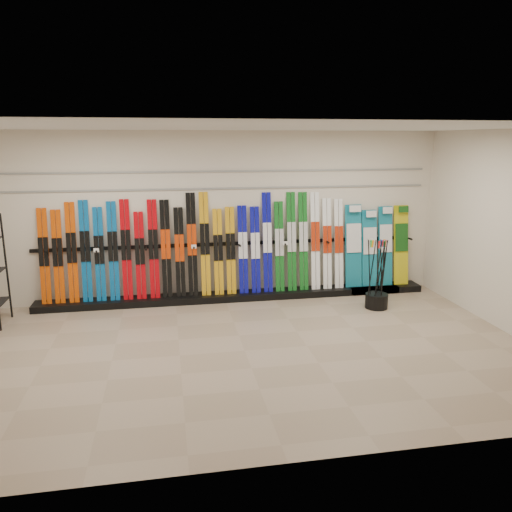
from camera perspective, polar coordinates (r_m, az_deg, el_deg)
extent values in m
plane|color=gray|center=(7.01, -1.30, -10.76)|extent=(8.00, 8.00, 0.00)
plane|color=beige|center=(8.99, -3.86, 4.55)|extent=(8.00, 0.00, 8.00)
plane|color=silver|center=(6.41, -1.44, 14.55)|extent=(8.00, 8.00, 0.00)
cube|color=black|center=(9.13, -2.16, -4.58)|extent=(8.00, 0.40, 0.12)
cube|color=#CC4406|center=(9.12, -23.06, -0.04)|extent=(0.17, 0.25, 1.61)
cube|color=#CC4406|center=(9.08, -21.70, -0.08)|extent=(0.17, 0.25, 1.58)
cube|color=#CC4406|center=(9.03, -20.30, 0.36)|extent=(0.17, 0.26, 1.70)
cube|color=#085397|center=(8.99, -18.90, 0.51)|extent=(0.17, 0.27, 1.73)
cube|color=#085397|center=(8.96, -17.46, 0.18)|extent=(0.17, 0.25, 1.61)
cube|color=#085397|center=(8.93, -16.02, 0.54)|extent=(0.17, 0.26, 1.70)
cube|color=#B1030C|center=(8.91, -14.62, 0.69)|extent=(0.17, 0.27, 1.73)
cube|color=#B1030C|center=(8.91, -13.12, 0.05)|extent=(0.17, 0.24, 1.51)
cube|color=#B1030C|center=(8.89, -11.64, 0.77)|extent=(0.17, 0.27, 1.72)
cube|color=black|center=(8.89, -10.26, 0.80)|extent=(0.17, 0.26, 1.71)
cube|color=black|center=(8.89, -8.72, 0.42)|extent=(0.17, 0.25, 1.57)
cube|color=black|center=(8.89, -7.33, 1.28)|extent=(0.17, 0.28, 1.82)
cube|color=gold|center=(8.91, -5.87, 1.37)|extent=(0.17, 0.28, 1.83)
cube|color=gold|center=(8.94, -4.35, 0.46)|extent=(0.17, 0.24, 1.53)
cube|color=gold|center=(8.96, -2.92, 0.61)|extent=(0.17, 0.24, 1.56)
cube|color=#0C0E93|center=(8.99, -1.51, 0.73)|extent=(0.17, 0.25, 1.58)
cube|color=#0C0E93|center=(9.03, -0.07, 0.71)|extent=(0.17, 0.24, 1.55)
cube|color=#0C0E93|center=(9.06, 1.30, 1.55)|extent=(0.17, 0.28, 1.80)
cube|color=#15641E|center=(9.11, 2.68, 1.07)|extent=(0.17, 0.25, 1.63)
cube|color=#15641E|center=(9.16, 4.08, 1.64)|extent=(0.17, 0.28, 1.80)
cube|color=#15641E|center=(9.22, 5.43, 1.67)|extent=(0.17, 0.28, 1.79)
cube|color=white|center=(9.28, 6.78, 1.70)|extent=(0.17, 0.28, 1.78)
cube|color=white|center=(9.36, 8.12, 1.39)|extent=(0.17, 0.26, 1.67)
cube|color=white|center=(9.43, 9.43, 1.39)|extent=(0.17, 0.26, 1.66)
cube|color=#14728C|center=(9.55, 11.06, 1.12)|extent=(0.32, 0.24, 1.54)
cube|color=#14728C|center=(9.67, 12.83, 0.87)|extent=(0.29, 0.22, 1.44)
cube|color=#14728C|center=(9.80, 14.56, 1.11)|extent=(0.27, 0.23, 1.50)
cube|color=gold|center=(9.94, 16.23, 1.20)|extent=(0.29, 0.23, 1.51)
cylinder|color=black|center=(8.89, 13.60, -5.01)|extent=(0.39, 0.39, 0.25)
cylinder|color=black|center=(8.78, 14.37, -1.98)|extent=(0.08, 0.04, 1.18)
cylinder|color=black|center=(8.83, 14.22, -1.90)|extent=(0.10, 0.13, 1.17)
cylinder|color=black|center=(8.72, 14.26, -2.08)|extent=(0.08, 0.11, 1.18)
cylinder|color=black|center=(8.71, 12.85, -2.03)|extent=(0.11, 0.05, 1.18)
cylinder|color=black|center=(8.66, 13.71, -2.17)|extent=(0.11, 0.04, 1.18)
cylinder|color=black|center=(8.70, 13.01, -2.05)|extent=(0.16, 0.08, 1.17)
cylinder|color=black|center=(8.78, 13.95, -1.97)|extent=(0.11, 0.11, 1.18)
cylinder|color=black|center=(8.71, 14.27, -2.10)|extent=(0.07, 0.13, 1.18)
cylinder|color=black|center=(8.77, 14.12, -1.98)|extent=(0.06, 0.12, 1.18)
cube|color=gray|center=(8.91, -3.90, 7.71)|extent=(7.60, 0.02, 0.03)
cube|color=gray|center=(8.88, -3.93, 9.64)|extent=(7.60, 0.02, 0.03)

